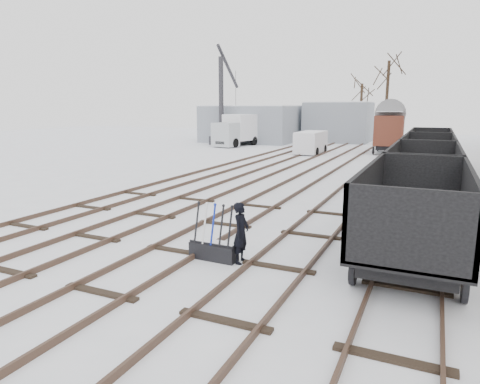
% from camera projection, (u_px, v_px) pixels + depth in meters
% --- Properties ---
extents(ground, '(120.00, 120.00, 0.00)m').
position_uv_depth(ground, '(177.00, 252.00, 11.94)').
color(ground, white).
rests_on(ground, ground).
extents(tracks, '(13.90, 52.00, 0.16)m').
position_uv_depth(tracks, '(310.00, 177.00, 24.11)').
color(tracks, black).
rests_on(tracks, ground).
extents(shed_left, '(10.00, 8.00, 4.10)m').
position_uv_depth(shed_left, '(252.00, 124.00, 48.93)').
color(shed_left, gray).
rests_on(shed_left, ground).
extents(shed_right, '(7.00, 6.00, 4.50)m').
position_uv_depth(shed_right, '(339.00, 122.00, 48.78)').
color(shed_right, gray).
rests_on(shed_right, ground).
extents(ground_frame, '(1.31, 0.46, 1.49)m').
position_uv_depth(ground_frame, '(214.00, 249.00, 11.29)').
color(ground_frame, black).
rests_on(ground_frame, ground).
extents(worker, '(0.39, 0.59, 1.60)m').
position_uv_depth(worker, '(241.00, 233.00, 10.98)').
color(worker, black).
rests_on(worker, ground).
extents(freight_wagon_a, '(2.46, 6.15, 2.51)m').
position_uv_depth(freight_wagon_a, '(414.00, 228.00, 10.88)').
color(freight_wagon_a, black).
rests_on(freight_wagon_a, ground).
extents(freight_wagon_b, '(2.46, 6.15, 2.51)m').
position_uv_depth(freight_wagon_b, '(423.00, 186.00, 16.58)').
color(freight_wagon_b, black).
rests_on(freight_wagon_b, ground).
extents(freight_wagon_c, '(2.46, 6.15, 2.51)m').
position_uv_depth(freight_wagon_c, '(427.00, 165.00, 22.29)').
color(freight_wagon_c, black).
rests_on(freight_wagon_c, ground).
extents(freight_wagon_d, '(2.46, 6.15, 2.51)m').
position_uv_depth(freight_wagon_d, '(429.00, 153.00, 27.99)').
color(freight_wagon_d, black).
rests_on(freight_wagon_d, ground).
extents(box_van_wagon, '(2.69, 4.80, 3.58)m').
position_uv_depth(box_van_wagon, '(389.00, 129.00, 36.52)').
color(box_van_wagon, black).
rests_on(box_van_wagon, ground).
extents(lorry, '(3.19, 7.27, 3.19)m').
position_uv_depth(lorry, '(240.00, 130.00, 44.01)').
color(lorry, black).
rests_on(lorry, ground).
extents(panel_van, '(1.97, 4.30, 1.89)m').
position_uv_depth(panel_van, '(311.00, 142.00, 36.52)').
color(panel_van, silver).
rests_on(panel_van, ground).
extents(crane, '(2.19, 5.99, 10.18)m').
position_uv_depth(crane, '(222.00, 119.00, 45.33)').
color(crane, '#2B2A2F').
rests_on(crane, ground).
extents(tree_far_left, '(0.30, 0.30, 6.55)m').
position_uv_depth(tree_far_left, '(361.00, 113.00, 49.51)').
color(tree_far_left, black).
rests_on(tree_far_left, ground).
extents(tree_far_right, '(0.30, 0.30, 8.41)m').
position_uv_depth(tree_far_right, '(386.00, 104.00, 42.84)').
color(tree_far_right, black).
rests_on(tree_far_right, ground).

